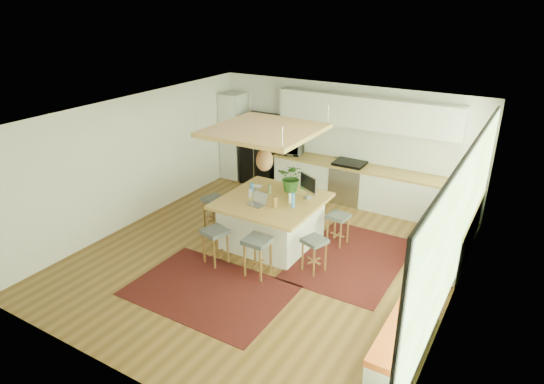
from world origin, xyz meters
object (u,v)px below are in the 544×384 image
Objects in this scene: island at (272,221)px; stool_near_left at (216,246)px; stool_right_back at (338,228)px; microwave at (291,146)px; fridge at (261,148)px; stool_left_side at (215,213)px; stool_right_front at (314,253)px; monitor at (308,185)px; island_plant at (292,181)px; stool_near_right at (258,257)px; laptop at (256,199)px.

island is 2.72× the size of stool_near_left.
stool_right_back is 1.09× the size of microwave.
stool_left_side is (0.59, -2.75, -0.57)m from fridge.
stool_right_front is 1.40m from monitor.
stool_right_front is 1.08× the size of island_plant.
fridge is at bearing 102.04° from stool_left_side.
island is at bearing -114.71° from monitor.
monitor reaches higher than stool_left_side.
stool_near_left is at bearing -132.19° from stool_right_back.
laptop reaches higher than stool_near_right.
stool_left_side reaches higher than stool_right_front.
fridge is at bearing 134.21° from island_plant.
stool_right_front is (3.09, -3.18, -0.57)m from fridge.
island_plant is (2.06, -2.11, 0.24)m from fridge.
microwave is (-1.43, 3.79, 0.77)m from stool_near_right.
island is 1.30m from stool_right_back.
stool_left_side is 1.42m from laptop.
island reaches higher than stool_near_left.
microwave is at bearing 98.16° from stool_near_left.
island_plant is at bearing -48.11° from fridge.
stool_near_right reaches higher than stool_near_left.
laptop is 3.14m from microwave.
stool_right_back is at bearing 48.45° from laptop.
stool_near_left reaches higher than stool_right_front.
laptop is at bearing 66.44° from stool_near_left.
monitor is at bearing 60.02° from laptop.
laptop is 0.60× the size of microwave.
monitor is (0.57, 0.42, 0.72)m from island.
stool_right_front is at bearing -48.13° from fridge.
island is at bearing 3.68° from stool_left_side.
fridge is at bearing 134.19° from stool_right_front.
stool_near_left is 1.06× the size of stool_right_back.
island is 1.34m from stool_left_side.
fridge is 3.74m from stool_right_back.
stool_near_left is at bearing -52.42° from stool_left_side.
stool_left_side is at bearing -80.29° from fridge.
island_plant is (0.26, 0.92, 0.11)m from laptop.
microwave is at bearing 136.83° from stool_right_back.
stool_near_right is 1.90m from stool_right_back.
stool_near_right is at bearing -81.84° from microwave.
stool_near_left is at bearing -102.58° from laptop.
island_plant reaches higher than island.
stool_near_left is 0.94× the size of stool_near_right.
stool_right_back is at bearing 45.98° from monitor.
stool_right_front is at bearing -28.14° from monitor.
fridge is 2.56× the size of stool_left_side.
fridge reaches higher than island_plant.
stool_right_front is 1.48m from laptop.
microwave reaches higher than stool_left_side.
stool_near_right is 1.04× the size of stool_left_side.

